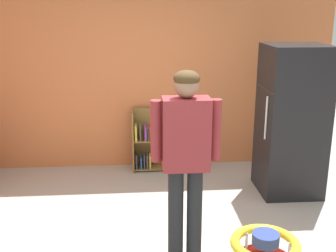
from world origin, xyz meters
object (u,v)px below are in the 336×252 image
bookshelf (158,142)px  baby_walker (265,250)px  refrigerator (292,121)px  standing_person (186,154)px

bookshelf → baby_walker: bookshelf is taller
refrigerator → baby_walker: 1.84m
baby_walker → bookshelf: bearing=108.5°
refrigerator → standing_person: (-1.43, -1.45, 0.15)m
bookshelf → standing_person: bearing=-87.3°
bookshelf → standing_person: (0.11, -2.31, 0.66)m
standing_person → baby_walker: standing_person is taller
refrigerator → bookshelf: refrigerator is taller
refrigerator → baby_walker: refrigerator is taller
refrigerator → bookshelf: size_ratio=2.09×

